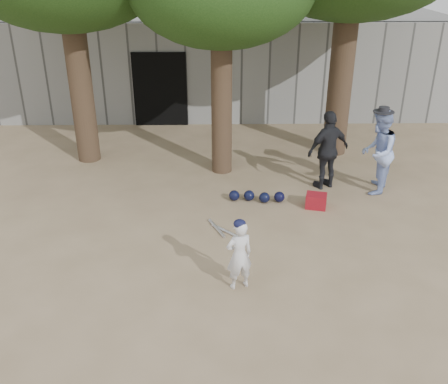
{
  "coord_description": "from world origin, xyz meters",
  "views": [
    {
      "loc": [
        0.46,
        -7.03,
        4.82
      ],
      "look_at": [
        0.6,
        1.0,
        0.95
      ],
      "focal_mm": 40.0,
      "sensor_mm": 36.0,
      "label": 1
    }
  ],
  "objects_px": {
    "red_bag": "(316,201)",
    "boy_player": "(239,255)",
    "spectator_dark": "(328,150)",
    "spectator_blue": "(378,152)"
  },
  "relations": [
    {
      "from": "spectator_blue",
      "to": "red_bag",
      "type": "bearing_deg",
      "value": -37.44
    },
    {
      "from": "spectator_dark",
      "to": "spectator_blue",
      "type": "bearing_deg",
      "value": 140.9
    },
    {
      "from": "boy_player",
      "to": "red_bag",
      "type": "height_order",
      "value": "boy_player"
    },
    {
      "from": "spectator_blue",
      "to": "spectator_dark",
      "type": "distance_m",
      "value": 1.06
    },
    {
      "from": "spectator_blue",
      "to": "boy_player",
      "type": "bearing_deg",
      "value": -17.87
    },
    {
      "from": "red_bag",
      "to": "boy_player",
      "type": "bearing_deg",
      "value": -122.51
    },
    {
      "from": "boy_player",
      "to": "spectator_blue",
      "type": "distance_m",
      "value": 4.7
    },
    {
      "from": "boy_player",
      "to": "red_bag",
      "type": "distance_m",
      "value": 3.25
    },
    {
      "from": "spectator_dark",
      "to": "red_bag",
      "type": "xyz_separation_m",
      "value": [
        -0.39,
        -1.01,
        -0.74
      ]
    },
    {
      "from": "boy_player",
      "to": "spectator_dark",
      "type": "relative_size",
      "value": 0.66
    }
  ]
}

